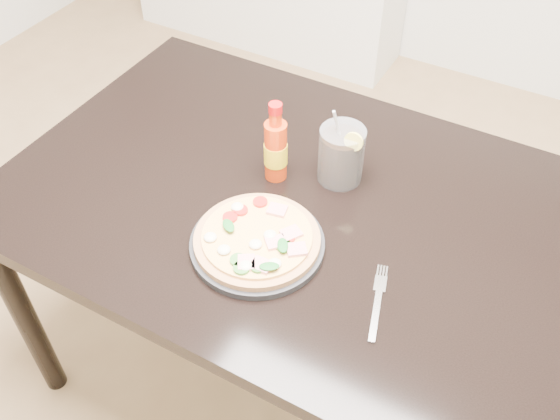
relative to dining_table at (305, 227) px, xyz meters
The scene contains 6 objects.
dining_table is the anchor object (origin of this frame).
plate 0.19m from the dining_table, 99.17° to the right, with size 0.29×0.29×0.02m, color black.
pizza 0.21m from the dining_table, 98.52° to the right, with size 0.27×0.27×0.03m.
hot_sauce_bottle 0.20m from the dining_table, 156.39° to the left, with size 0.05×0.05×0.21m.
cola_cup 0.19m from the dining_table, 74.88° to the left, with size 0.11×0.11×0.20m.
fork 0.32m from the dining_table, 35.15° to the right, with size 0.07×0.19×0.00m.
Camera 1 is at (0.74, -0.56, 1.75)m, focal length 40.00 mm.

